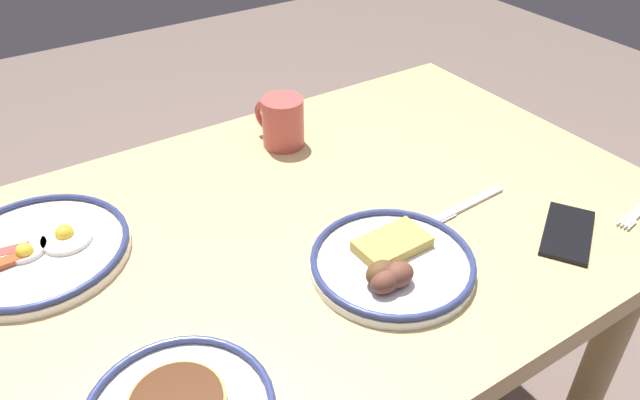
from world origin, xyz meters
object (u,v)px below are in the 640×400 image
object	(u,v)px
coffee_mug	(282,121)
plate_near_main	(37,250)
butter_knife	(459,209)
cell_phone	(568,233)
plate_center_pancakes	(392,263)

from	to	relation	value
coffee_mug	plate_near_main	bearing A→B (deg)	10.61
butter_knife	cell_phone	bearing A→B (deg)	125.14
butter_knife	coffee_mug	bearing A→B (deg)	-68.71
plate_near_main	butter_knife	world-z (taller)	plate_near_main
cell_phone	plate_center_pancakes	bearing A→B (deg)	-49.09
coffee_mug	cell_phone	world-z (taller)	coffee_mug
plate_near_main	plate_center_pancakes	bearing A→B (deg)	143.45
plate_near_main	plate_center_pancakes	distance (m)	0.54
coffee_mug	butter_knife	xyz separation A→B (m)	(-0.14, 0.36, -0.05)
plate_near_main	cell_phone	xyz separation A→B (m)	(-0.73, 0.41, -0.01)
plate_near_main	butter_knife	distance (m)	0.68
plate_center_pancakes	butter_knife	bearing A→B (deg)	-163.54
plate_near_main	coffee_mug	size ratio (longest dim) A/B	2.43
plate_center_pancakes	butter_knife	size ratio (longest dim) A/B	1.18
cell_phone	butter_knife	distance (m)	0.18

